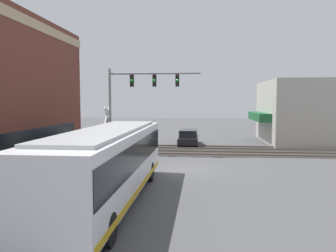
% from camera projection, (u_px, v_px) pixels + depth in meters
% --- Properties ---
extents(ground_plane, '(120.00, 120.00, 0.00)m').
position_uv_depth(ground_plane, '(185.00, 169.00, 20.21)').
color(ground_plane, '#4C4C4F').
extents(shop_building, '(10.22, 8.15, 6.21)m').
position_uv_depth(shop_building, '(299.00, 112.00, 33.23)').
color(shop_building, '#B2ADA3').
rests_on(shop_building, ground).
extents(city_bus, '(11.77, 2.59, 3.07)m').
position_uv_depth(city_bus, '(109.00, 162.00, 13.52)').
color(city_bus, silver).
rests_on(city_bus, ground).
extents(traffic_signal_gantry, '(0.42, 7.04, 6.68)m').
position_uv_depth(traffic_signal_gantry, '(137.00, 91.00, 24.94)').
color(traffic_signal_gantry, gray).
rests_on(traffic_signal_gantry, ground).
extents(crossing_signal, '(1.41, 1.18, 3.81)m').
position_uv_depth(crossing_signal, '(107.00, 126.00, 24.99)').
color(crossing_signal, gray).
rests_on(crossing_signal, ground).
extents(rail_track_near, '(2.60, 60.00, 0.15)m').
position_uv_depth(rail_track_near, '(188.00, 153.00, 26.16)').
color(rail_track_near, '#332D28').
rests_on(rail_track_near, ground).
extents(rail_track_far, '(2.60, 60.00, 0.15)m').
position_uv_depth(rail_track_far, '(190.00, 147.00, 29.34)').
color(rail_track_far, '#332D28').
rests_on(rail_track_far, ground).
extents(parked_car_black, '(4.88, 1.82, 1.48)m').
position_uv_depth(parked_car_black, '(188.00, 138.00, 31.17)').
color(parked_car_black, black).
rests_on(parked_car_black, ground).
extents(pedestrian_at_crossing, '(0.34, 0.34, 1.62)m').
position_uv_depth(pedestrian_at_crossing, '(120.00, 144.00, 25.99)').
color(pedestrian_at_crossing, '#473828').
rests_on(pedestrian_at_crossing, ground).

